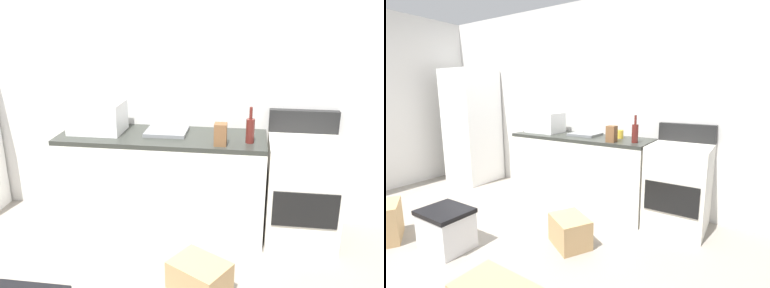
% 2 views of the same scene
% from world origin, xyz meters
% --- Properties ---
extents(wall_back, '(5.00, 0.10, 2.60)m').
position_xyz_m(wall_back, '(0.00, 1.55, 1.30)').
color(wall_back, silver).
rests_on(wall_back, ground_plane).
extents(kitchen_counter, '(1.80, 0.60, 0.90)m').
position_xyz_m(kitchen_counter, '(0.30, 1.20, 0.45)').
color(kitchen_counter, silver).
rests_on(kitchen_counter, ground_plane).
extents(stove_oven, '(0.60, 0.61, 1.10)m').
position_xyz_m(stove_oven, '(1.52, 1.21, 0.47)').
color(stove_oven, silver).
rests_on(stove_oven, ground_plane).
extents(microwave, '(0.46, 0.34, 0.27)m').
position_xyz_m(microwave, '(-0.29, 1.22, 1.04)').
color(microwave, white).
rests_on(microwave, kitchen_counter).
extents(sink_basin, '(0.36, 0.32, 0.03)m').
position_xyz_m(sink_basin, '(0.33, 1.26, 0.92)').
color(sink_basin, slate).
rests_on(sink_basin, kitchen_counter).
extents(wine_bottle, '(0.07, 0.07, 0.30)m').
position_xyz_m(wine_bottle, '(1.06, 1.10, 1.01)').
color(wine_bottle, '#591E19').
rests_on(wine_bottle, kitchen_counter).
extents(coffee_mug, '(0.08, 0.08, 0.10)m').
position_xyz_m(coffee_mug, '(0.80, 1.28, 0.95)').
color(coffee_mug, gold).
rests_on(coffee_mug, kitchen_counter).
extents(knife_block, '(0.10, 0.10, 0.18)m').
position_xyz_m(knife_block, '(0.82, 1.00, 0.99)').
color(knife_block, brown).
rests_on(knife_block, kitchen_counter).
extents(cardboard_box_large, '(0.48, 0.45, 0.28)m').
position_xyz_m(cardboard_box_large, '(0.75, 0.28, 0.14)').
color(cardboard_box_large, tan).
rests_on(cardboard_box_large, ground_plane).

